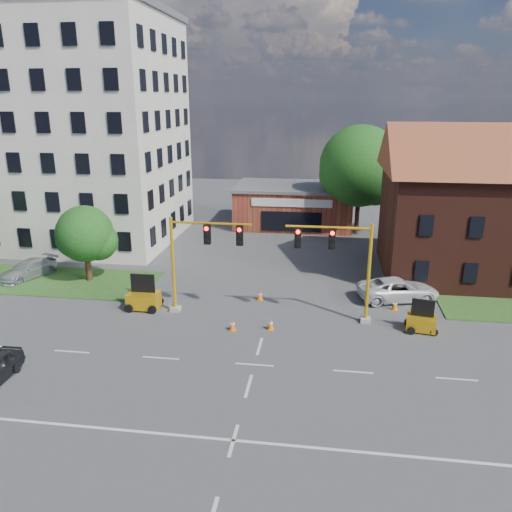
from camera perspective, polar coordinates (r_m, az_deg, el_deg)
name	(u,v)px	position (r m, az deg, el deg)	size (l,w,h in m)	color
ground	(254,365)	(26.26, -0.17, -12.32)	(120.00, 120.00, 0.00)	#47474A
grass_verge_nw	(12,279)	(42.05, -26.13, -2.35)	(22.00, 6.00, 0.08)	#274A1B
lane_markings	(245,398)	(23.74, -1.24, -15.89)	(60.00, 36.00, 0.01)	silver
office_block	(73,130)	(50.21, -20.19, 13.41)	(18.40, 15.40, 20.60)	silver
brick_shop	(294,205)	(53.73, 4.37, 5.84)	(12.40, 8.40, 4.30)	maroon
tree_large	(364,169)	(50.17, 12.27, 9.69)	(8.28, 7.89, 10.74)	#3A2715
tree_nw_front	(88,236)	(38.44, -18.63, 2.21)	(4.35, 4.14, 5.72)	#3A2715
signal_mast_west	(198,254)	(30.91, -6.62, 0.22)	(5.30, 0.60, 6.20)	gray
signal_mast_east	(341,260)	(29.98, 9.73, -0.47)	(5.30, 0.60, 6.20)	gray
trailer_west	(144,299)	(33.17, -12.69, -4.76)	(2.02, 1.37, 2.28)	#F4AE14
trailer_east	(421,322)	(31.03, 18.37, -7.13)	(1.83, 1.39, 1.88)	#F4AE14
cone_a	(233,325)	(29.65, -2.70, -7.90)	(0.40, 0.40, 0.70)	orange
cone_b	(260,295)	(33.85, 0.46, -4.53)	(0.40, 0.40, 0.70)	orange
cone_c	(271,324)	(29.73, 1.67, -7.81)	(0.40, 0.40, 0.70)	orange
cone_d	(395,305)	(33.55, 15.58, -5.43)	(0.40, 0.40, 0.70)	orange
pickup_white	(398,289)	(35.13, 15.94, -3.68)	(2.49, 5.39, 1.50)	white
sedan_silver_rear	(28,270)	(41.63, -24.62, -1.41)	(1.87, 4.60, 1.33)	#B4B8BD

